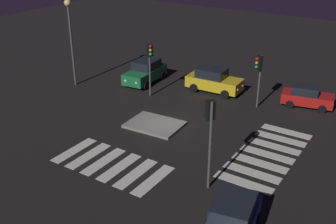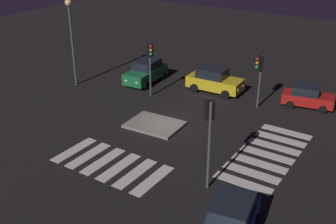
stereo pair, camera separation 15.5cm
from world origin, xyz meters
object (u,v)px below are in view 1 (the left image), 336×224
Objects in this scene: car_green at (145,72)px; car_yellow at (214,80)px; traffic_light_east at (210,123)px; street_lamp at (70,27)px; traffic_island at (155,125)px; car_blue at (231,222)px; car_red at (307,97)px; traffic_light_west at (150,57)px; traffic_light_north at (259,69)px.

car_green is 5.96m from car_yellow.
street_lamp reaches higher than traffic_light_east.
car_green is at bearing -1.68° from traffic_light_east.
traffic_island is 11.41m from car_blue.
car_blue is 17.05m from car_yellow.
traffic_island is 8.42m from car_green.
car_red is at bearing 174.84° from car_blue.
traffic_light_west is 1.09× the size of traffic_light_north.
car_blue is 16.62m from traffic_light_west.
traffic_light_west reaches higher than car_blue.
car_yellow is 13.50m from traffic_light_east.
car_green is 1.02× the size of car_blue.
traffic_light_east is 10.89m from traffic_light_north.
car_yellow is 1.14× the size of traffic_light_north.
street_lamp is at bearing -156.85° from car_yellow.
traffic_light_north is 0.56× the size of street_lamp.
traffic_light_west is at bearing 128.30° from traffic_island.
street_lamp is (-10.40, -4.95, 3.91)m from car_yellow.
traffic_light_east reaches higher than traffic_light_north.
car_green is 1.05× the size of traffic_light_west.
traffic_light_west is (-3.62, -3.63, 2.29)m from car_yellow.
traffic_light_east is at bearing -23.22° from street_lamp.
traffic_light_north is (-1.74, 10.74, -0.62)m from traffic_light_east.
traffic_light_north is (7.67, 2.47, -0.25)m from traffic_light_west.
traffic_light_north reaches higher than car_blue.
car_yellow is 12.17m from street_lamp.
car_blue is (1.35, -15.86, 0.12)m from car_red.
traffic_light_east reaches higher than car_green.
traffic_island is 0.96× the size of car_red.
traffic_island is at bearing -95.39° from car_yellow.
car_blue is at bearing -27.58° from street_lamp.
traffic_island is 6.05m from traffic_light_west.
traffic_light_north is (-3.05, -2.22, 2.20)m from car_red.
car_red reaches higher than traffic_island.
car_green is at bearing -169.86° from car_yellow.
street_lamp reaches higher than car_yellow.
car_yellow is 5.62m from traffic_light_west.
traffic_island is 11.40m from street_lamp.
car_yellow is 4.69m from traffic_light_north.
car_yellow reaches higher than car_blue.
traffic_light_east is at bearing 0.75° from traffic_light_west.
car_blue is 0.93× the size of traffic_light_east.
car_yellow is at bearing 177.27° from car_red.
traffic_island is 0.83× the size of car_yellow.
car_blue is at bearing 42.46° from car_green.
street_lamp is at bearing -126.97° from traffic_light_west.
traffic_light_east is 0.68× the size of street_lamp.
traffic_light_west is (-3.20, 4.05, 3.15)m from traffic_island.
traffic_light_west is at bearing -40.20° from traffic_light_north.
traffic_island is 0.78× the size of traffic_light_east.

